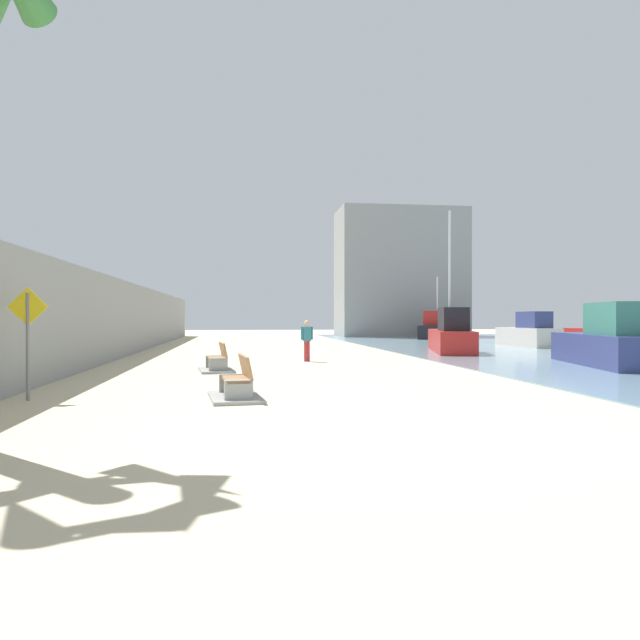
% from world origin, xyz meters
% --- Properties ---
extents(ground_plane, '(120.00, 120.00, 0.00)m').
position_xyz_m(ground_plane, '(0.00, 18.00, 0.00)').
color(ground_plane, '#C6B793').
extents(seawall, '(0.80, 64.00, 3.52)m').
position_xyz_m(seawall, '(-7.50, 18.00, 1.76)').
color(seawall, gray).
rests_on(seawall, ground).
extents(bench_near, '(1.32, 2.21, 0.98)m').
position_xyz_m(bench_near, '(-1.99, 3.39, 0.23)').
color(bench_near, gray).
rests_on(bench_near, ground).
extents(bench_far, '(1.35, 2.22, 0.98)m').
position_xyz_m(bench_far, '(-2.65, 10.42, 0.23)').
color(bench_far, gray).
rests_on(bench_far, ground).
extents(person_walking, '(0.52, 0.24, 1.70)m').
position_xyz_m(person_walking, '(0.88, 14.50, 0.99)').
color(person_walking, '#B22D33').
rests_on(person_walking, ground).
extents(boat_nearest, '(3.51, 7.80, 7.44)m').
position_xyz_m(boat_nearest, '(9.01, 19.76, 0.89)').
color(boat_nearest, red).
rests_on(boat_nearest, water_bay).
extents(boat_distant, '(1.89, 5.24, 2.14)m').
position_xyz_m(boat_distant, '(15.69, 24.48, 0.84)').
color(boat_distant, beige).
rests_on(boat_distant, water_bay).
extents(boat_mid_bay, '(4.86, 6.66, 5.28)m').
position_xyz_m(boat_mid_bay, '(14.74, 38.93, 0.90)').
color(boat_mid_bay, black).
rests_on(boat_mid_bay, water_bay).
extents(boat_far_left, '(3.31, 7.09, 2.32)m').
position_xyz_m(boat_far_left, '(11.60, 10.30, 0.89)').
color(boat_far_left, navy).
rests_on(boat_far_left, water_bay).
extents(boat_outer, '(2.73, 6.18, 1.67)m').
position_xyz_m(boat_outer, '(23.98, 29.73, 0.68)').
color(boat_outer, red).
rests_on(boat_outer, water_bay).
extents(pedestrian_sign, '(0.85, 0.08, 2.48)m').
position_xyz_m(pedestrian_sign, '(-6.51, 3.72, 1.55)').
color(pedestrian_sign, slate).
rests_on(pedestrian_sign, ground).
extents(harbor_building, '(12.00, 6.00, 12.15)m').
position_xyz_m(harbor_building, '(13.56, 46.00, 6.08)').
color(harbor_building, gray).
rests_on(harbor_building, ground).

